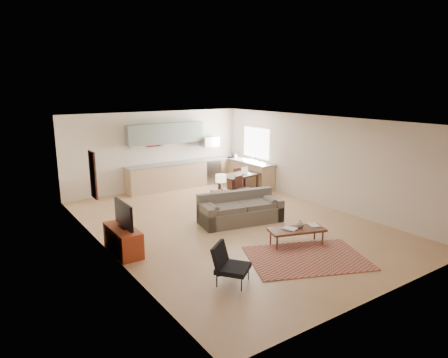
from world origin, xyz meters
TOP-DOWN VIEW (x-y plane):
  - room at (0.00, 0.00)m, footprint 9.00×9.00m
  - kitchen_counter_back at (0.90, 4.18)m, footprint 4.26×0.64m
  - kitchen_counter_right at (2.93, 3.00)m, footprint 0.64×2.26m
  - kitchen_range at (2.00, 4.18)m, footprint 0.62×0.62m
  - kitchen_microwave at (2.00, 4.20)m, footprint 0.62×0.40m
  - upper_cabinets at (0.30, 4.33)m, footprint 2.80×0.34m
  - window_right at (3.23, 3.00)m, footprint 0.02×1.40m
  - wall_art_left at (-3.21, 0.90)m, footprint 0.06×0.42m
  - triptych at (-0.10, 4.47)m, footprint 1.70×0.04m
  - rug at (0.08, -2.69)m, footprint 2.87×2.47m
  - sofa at (0.28, -0.06)m, footprint 2.40×1.38m
  - coffee_table at (0.42, -2.02)m, footprint 1.38×0.88m
  - book_a at (0.16, -1.99)m, footprint 0.44×0.47m
  - book_b at (0.79, -2.04)m, footprint 0.43×0.45m
  - vase at (0.53, -2.01)m, footprint 0.20×0.20m
  - armchair at (-1.84, -2.70)m, footprint 0.91×0.91m
  - tv_credenza at (-3.00, -0.22)m, footprint 0.47×1.22m
  - tv at (-2.95, -0.22)m, footprint 0.09×0.94m
  - console_table at (0.35, 0.98)m, footprint 0.63×0.53m
  - table_lamp at (0.35, 0.98)m, footprint 0.39×0.39m
  - dining_table at (1.89, 2.21)m, footprint 1.48×1.00m
  - dining_chair_near at (1.58, 1.56)m, footprint 0.47×0.49m
  - dining_chair_far at (2.19, 2.87)m, footprint 0.39×0.41m
  - laptop at (2.16, 2.12)m, footprint 0.33×0.27m
  - soap_bottle at (2.83, 3.71)m, footprint 0.09×0.09m

SIDE VIEW (x-z plane):
  - rug at x=0.08m, z-range 0.00..0.02m
  - coffee_table at x=0.42m, z-range 0.00..0.39m
  - tv_credenza at x=-3.00m, z-range 0.00..0.57m
  - console_table at x=0.35m, z-range 0.00..0.62m
  - dining_table at x=1.89m, z-range 0.00..0.69m
  - armchair at x=-1.84m, z-range 0.00..0.74m
  - sofa at x=0.28m, z-range 0.00..0.79m
  - book_b at x=0.79m, z-range 0.38..0.40m
  - dining_chair_near at x=1.58m, z-range 0.00..0.79m
  - book_a at x=0.16m, z-range 0.38..0.41m
  - dining_chair_far at x=2.19m, z-range 0.00..0.80m
  - kitchen_range at x=2.00m, z-range 0.00..0.90m
  - kitchen_counter_back at x=0.90m, z-range 0.00..0.92m
  - kitchen_counter_right at x=2.93m, z-range 0.00..0.92m
  - vase at x=0.53m, z-range 0.38..0.56m
  - laptop at x=2.16m, z-range 0.69..0.91m
  - tv at x=-2.95m, z-range 0.57..1.13m
  - table_lamp at x=0.35m, z-range 0.62..1.12m
  - soap_bottle at x=2.83m, z-range 0.92..1.11m
  - room at x=0.00m, z-range -3.15..5.85m
  - kitchen_microwave at x=2.00m, z-range 1.38..1.73m
  - window_right at x=3.23m, z-range 1.02..2.08m
  - wall_art_left at x=-3.21m, z-range 1.00..2.10m
  - triptych at x=-0.10m, z-range 1.50..2.00m
  - upper_cabinets at x=0.30m, z-range 1.60..2.30m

